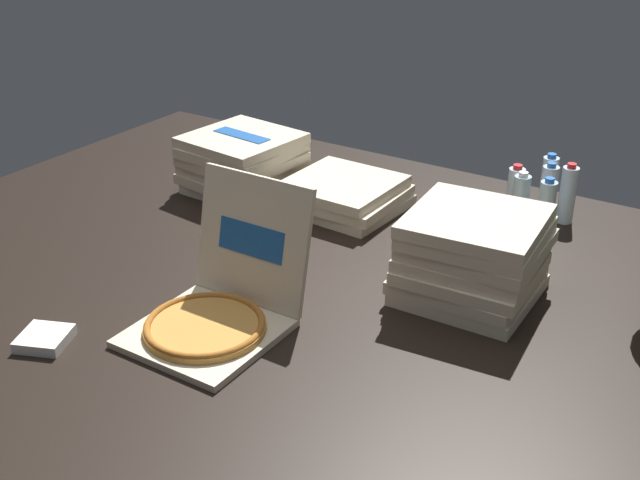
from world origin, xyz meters
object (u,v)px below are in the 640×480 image
open_pizza_box (218,305)px  water_bottle_3 (548,184)px  pizza_stack_right_near (346,195)px  water_bottle_1 (514,196)px  pizza_stack_center_far (243,163)px  water_bottle_4 (546,210)px  pizza_stack_right_mid (473,256)px  water_bottle_0 (548,194)px  napkin_pile (45,339)px  water_bottle_2 (568,194)px  water_bottle_5 (520,204)px

open_pizza_box → water_bottle_3: bearing=68.4°
pizza_stack_right_near → water_bottle_1: (0.56, 0.21, 0.05)m
water_bottle_3 → pizza_stack_center_far: bearing=-157.2°
pizza_stack_center_far → water_bottle_4: (1.13, 0.21, -0.01)m
pizza_stack_right_mid → pizza_stack_right_near: bearing=151.9°
water_bottle_0 → pizza_stack_center_far: bearing=-161.9°
open_pizza_box → napkin_pile: (-0.34, -0.32, -0.05)m
water_bottle_4 → water_bottle_1: bearing=155.9°
pizza_stack_center_far → water_bottle_3: bearing=22.8°
pizza_stack_right_mid → water_bottle_4: 0.50m
pizza_stack_right_mid → water_bottle_3: size_ratio=1.83×
water_bottle_1 → water_bottle_3: size_ratio=1.00×
water_bottle_2 → water_bottle_5: size_ratio=1.00×
napkin_pile → pizza_stack_right_near: bearing=79.7°
open_pizza_box → water_bottle_0: 1.30m
water_bottle_1 → water_bottle_4: size_ratio=1.00×
pizza_stack_center_far → napkin_pile: 1.17m
water_bottle_0 → water_bottle_1: size_ratio=1.00×
water_bottle_3 → water_bottle_5: size_ratio=1.00×
pizza_stack_right_mid → water_bottle_4: size_ratio=1.83×
pizza_stack_right_mid → water_bottle_4: pizza_stack_right_mid is taller
water_bottle_1 → water_bottle_2: bearing=36.3°
pizza_stack_right_mid → water_bottle_4: (0.06, 0.50, -0.03)m
water_bottle_3 → water_bottle_4: 0.24m
water_bottle_1 → water_bottle_0: bearing=41.9°
open_pizza_box → water_bottle_2: (0.60, 1.22, 0.04)m
water_bottle_3 → napkin_pile: bearing=-118.0°
pizza_stack_right_mid → water_bottle_2: size_ratio=1.83×
pizza_stack_right_mid → water_bottle_1: size_ratio=1.83×
napkin_pile → open_pizza_box: bearing=43.0°
pizza_stack_right_mid → water_bottle_2: pizza_stack_right_mid is taller
water_bottle_0 → napkin_pile: water_bottle_0 is taller
pizza_stack_right_mid → pizza_stack_center_far: bearing=165.2°
water_bottle_5 → napkin_pile: size_ratio=1.75×
pizza_stack_right_mid → water_bottle_0: (0.02, 0.64, -0.03)m
water_bottle_4 → pizza_stack_center_far: bearing=-169.3°
pizza_stack_center_far → napkin_pile: pizza_stack_center_far is taller
pizza_stack_center_far → pizza_stack_right_mid: pizza_stack_right_mid is taller
pizza_stack_center_far → water_bottle_2: 1.21m
water_bottle_1 → napkin_pile: size_ratio=1.75×
pizza_stack_right_mid → napkin_pile: bearing=-134.8°
pizza_stack_right_near → napkin_pile: (-0.22, -1.21, -0.04)m
open_pizza_box → water_bottle_1: open_pizza_box is taller
open_pizza_box → water_bottle_3: size_ratio=2.09×
open_pizza_box → pizza_stack_right_near: bearing=97.9°
water_bottle_1 → water_bottle_2: same height
water_bottle_1 → pizza_stack_right_mid: bearing=-82.1°
water_bottle_4 → open_pizza_box: bearing=-118.8°
open_pizza_box → napkin_pile: bearing=-137.0°
pizza_stack_right_near → pizza_stack_center_far: bearing=-172.2°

